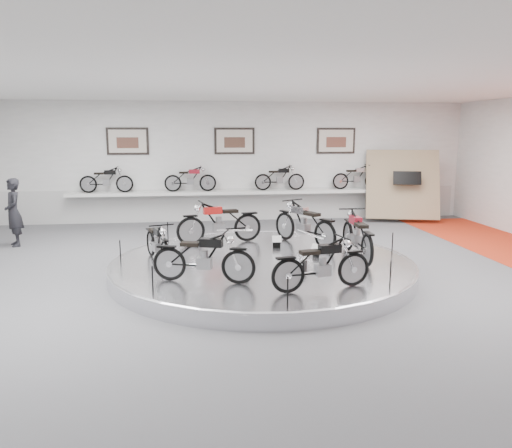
{
  "coord_description": "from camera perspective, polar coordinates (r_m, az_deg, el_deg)",
  "views": [
    {
      "loc": [
        -1.44,
        -9.91,
        2.99
      ],
      "look_at": [
        -0.09,
        0.6,
        1.03
      ],
      "focal_mm": 35.0,
      "sensor_mm": 36.0,
      "label": 1
    }
  ],
  "objects": [
    {
      "name": "dado_band",
      "position": [
        17.12,
        -2.42,
        2.25
      ],
      "size": [
        15.68,
        0.04,
        1.1
      ],
      "primitive_type": "cube",
      "color": "#BCBCBA",
      "rests_on": "floor"
    },
    {
      "name": "bike_d",
      "position": [
        9.05,
        -6.03,
        -3.75
      ],
      "size": [
        1.72,
        1.02,
        0.95
      ],
      "primitive_type": null,
      "rotation": [
        0.0,
        0.0,
        5.99
      ],
      "color": "black",
      "rests_on": "display_platform"
    },
    {
      "name": "bike_f",
      "position": [
        10.96,
        11.49,
        -1.19
      ],
      "size": [
        0.67,
        1.77,
        1.03
      ],
      "primitive_type": null,
      "rotation": [
        0.0,
        0.0,
        7.83
      ],
      "color": "maroon",
      "rests_on": "display_platform"
    },
    {
      "name": "bike_a",
      "position": [
        12.04,
        5.54,
        0.1
      ],
      "size": [
        1.44,
        1.9,
        1.07
      ],
      "primitive_type": null,
      "rotation": [
        0.0,
        0.0,
        2.08
      ],
      "color": "#ADAEB3",
      "rests_on": "display_platform"
    },
    {
      "name": "visitor",
      "position": [
        14.64,
        -25.97,
        1.2
      ],
      "size": [
        0.68,
        0.78,
        1.81
      ],
      "primitive_type": "imported",
      "rotation": [
        0.0,
        0.0,
        -1.1
      ],
      "color": "black",
      "rests_on": "floor"
    },
    {
      "name": "bike_b",
      "position": [
        12.18,
        -4.19,
        0.22
      ],
      "size": [
        1.89,
        0.99,
        1.06
      ],
      "primitive_type": null,
      "rotation": [
        0.0,
        0.0,
        3.34
      ],
      "color": "#A91513",
      "rests_on": "display_platform"
    },
    {
      "name": "display_platform",
      "position": [
        10.69,
        0.7,
        -4.94
      ],
      "size": [
        6.4,
        6.4,
        0.3
      ],
      "primitive_type": "cylinder",
      "color": "silver",
      "rests_on": "floor"
    },
    {
      "name": "shelf_bike_c",
      "position": [
        16.94,
        2.72,
        5.11
      ],
      "size": [
        1.22,
        0.43,
        0.73
      ],
      "primitive_type": null,
      "color": "black",
      "rests_on": "shelf"
    },
    {
      "name": "shelf_bike_d",
      "position": [
        17.61,
        11.44,
        5.12
      ],
      "size": [
        1.22,
        0.43,
        0.73
      ],
      "primitive_type": null,
      "color": "#ADAEB3",
      "rests_on": "shelf"
    },
    {
      "name": "ceiling",
      "position": [
        10.06,
        1.0,
        16.22
      ],
      "size": [
        16.0,
        16.0,
        0.0
      ],
      "primitive_type": "plane",
      "rotation": [
        3.14,
        0.0,
        0.0
      ],
      "color": "white",
      "rests_on": "wall_back"
    },
    {
      "name": "display_panel",
      "position": [
        17.58,
        16.39,
        4.35
      ],
      "size": [
        2.56,
        1.52,
        2.3
      ],
      "primitive_type": "cube",
      "rotation": [
        -0.35,
        0.0,
        -0.26
      ],
      "color": "#90785C",
      "rests_on": "floor"
    },
    {
      "name": "poster_right",
      "position": [
        17.58,
        9.13,
        9.38
      ],
      "size": [
        1.35,
        0.06,
        0.88
      ],
      "primitive_type": "cube",
      "color": "beige",
      "rests_on": "wall_back"
    },
    {
      "name": "floor",
      "position": [
        10.45,
        0.93,
        -6.16
      ],
      "size": [
        16.0,
        16.0,
        0.0
      ],
      "primitive_type": "plane",
      "color": "#4E4E51",
      "rests_on": "ground"
    },
    {
      "name": "shelf",
      "position": [
        16.79,
        -2.35,
        3.64
      ],
      "size": [
        11.0,
        0.55,
        0.1
      ],
      "primitive_type": "cube",
      "color": "silver",
      "rests_on": "wall_back"
    },
    {
      "name": "shelf_bike_b",
      "position": [
        16.68,
        -7.51,
        4.95
      ],
      "size": [
        1.22,
        0.43,
        0.73
      ],
      "primitive_type": null,
      "color": "maroon",
      "rests_on": "shelf"
    },
    {
      "name": "platform_rim",
      "position": [
        10.66,
        0.7,
        -4.32
      ],
      "size": [
        6.4,
        6.4,
        0.1
      ],
      "primitive_type": "torus",
      "color": "#B2B2BA",
      "rests_on": "display_platform"
    },
    {
      "name": "wall_front",
      "position": [
        3.39,
        18.35,
        -6.99
      ],
      "size": [
        16.0,
        0.0,
        16.0
      ],
      "primitive_type": "plane",
      "rotation": [
        -1.57,
        0.0,
        0.0
      ],
      "color": "white",
      "rests_on": "floor"
    },
    {
      "name": "bike_e",
      "position": [
        8.67,
        7.52,
        -4.53
      ],
      "size": [
        1.64,
        0.85,
        0.92
      ],
      "primitive_type": null,
      "rotation": [
        0.0,
        0.0,
        6.48
      ],
      "color": "black",
      "rests_on": "display_platform"
    },
    {
      "name": "wall_back",
      "position": [
        17.0,
        -2.46,
        7.11
      ],
      "size": [
        16.0,
        0.0,
        16.0
      ],
      "primitive_type": "plane",
      "rotation": [
        1.57,
        0.0,
        0.0
      ],
      "color": "white",
      "rests_on": "floor"
    },
    {
      "name": "poster_left",
      "position": [
        17.0,
        -14.46,
        9.15
      ],
      "size": [
        1.35,
        0.06,
        0.88
      ],
      "primitive_type": "cube",
      "color": "beige",
      "rests_on": "wall_back"
    },
    {
      "name": "poster_center",
      "position": [
        16.93,
        -2.47,
        9.46
      ],
      "size": [
        1.35,
        0.06,
        0.88
      ],
      "primitive_type": "cube",
      "color": "beige",
      "rests_on": "wall_back"
    },
    {
      "name": "bike_c",
      "position": [
        10.6,
        -11.2,
        -2.02
      ],
      "size": [
        0.96,
        1.57,
        0.87
      ],
      "primitive_type": null,
      "rotation": [
        0.0,
        0.0,
        5.03
      ],
      "color": "black",
      "rests_on": "display_platform"
    },
    {
      "name": "shelf_bike_a",
      "position": [
        16.91,
        -16.73,
        4.67
      ],
      "size": [
        1.22,
        0.43,
        0.73
      ],
      "primitive_type": null,
      "color": "black",
      "rests_on": "shelf"
    }
  ]
}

